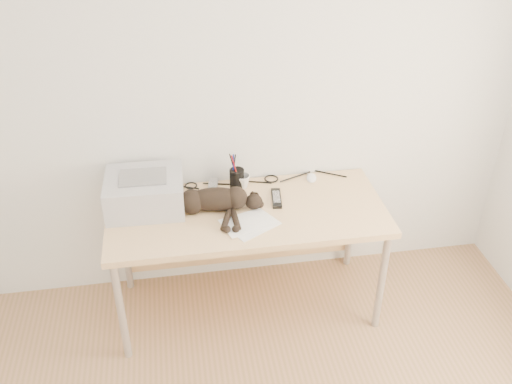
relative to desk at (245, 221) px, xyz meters
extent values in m
plane|color=white|center=(0.00, 0.27, 0.69)|extent=(3.50, 0.00, 3.50)
cube|color=#E3BF85|center=(0.00, -0.09, 0.11)|extent=(1.60, 0.70, 0.04)
cylinder|color=#B1B1B3|center=(-0.75, -0.39, -0.26)|extent=(0.04, 0.04, 0.70)
cylinder|color=#B1B1B3|center=(0.75, -0.39, -0.26)|extent=(0.04, 0.04, 0.70)
cylinder|color=#B1B1B3|center=(-0.75, 0.21, -0.26)|extent=(0.04, 0.04, 0.70)
cylinder|color=#B1B1B3|center=(0.75, 0.21, -0.26)|extent=(0.04, 0.04, 0.70)
cube|color=#E3BF85|center=(0.00, 0.24, -0.21)|extent=(1.48, 0.02, 0.60)
cube|color=#B2B2B7|center=(-0.57, 0.05, 0.23)|extent=(0.45, 0.38, 0.20)
cube|color=black|center=(-0.57, 0.05, 0.24)|extent=(0.37, 0.03, 0.12)
cube|color=gray|center=(-0.57, 0.05, 0.33)|extent=(0.27, 0.19, 0.01)
cube|color=white|center=(0.01, -0.23, 0.14)|extent=(0.33, 0.30, 0.00)
cube|color=white|center=(-0.02, -0.21, 0.14)|extent=(0.31, 0.26, 0.00)
ellipsoid|color=black|center=(-0.17, -0.05, 0.20)|extent=(0.35, 0.17, 0.14)
sphere|color=black|center=(-0.31, -0.04, 0.20)|extent=(0.14, 0.14, 0.14)
ellipsoid|color=black|center=(0.04, -0.08, 0.18)|extent=(0.11, 0.10, 0.09)
cone|color=black|center=(0.04, -0.03, 0.22)|extent=(0.04, 0.05, 0.05)
cone|color=black|center=(0.06, -0.04, 0.21)|extent=(0.04, 0.05, 0.05)
cylinder|color=black|center=(-0.13, -0.18, 0.15)|extent=(0.05, 0.20, 0.03)
cylinder|color=black|center=(-0.08, -0.18, 0.15)|extent=(0.05, 0.20, 0.03)
cylinder|color=black|center=(-0.44, 0.02, 0.15)|extent=(0.21, 0.05, 0.03)
imported|color=white|center=(0.01, 0.17, 0.17)|extent=(0.13, 0.13, 0.08)
cylinder|color=black|center=(-0.02, 0.17, 0.19)|extent=(0.09, 0.09, 0.12)
cylinder|color=#990C0C|center=(-0.04, 0.17, 0.28)|extent=(0.01, 0.01, 0.17)
cylinder|color=navy|center=(-0.01, 0.18, 0.28)|extent=(0.01, 0.01, 0.17)
cylinder|color=black|center=(-0.02, 0.16, 0.28)|extent=(0.01, 0.01, 0.17)
cube|color=gray|center=(-0.17, 0.16, 0.14)|extent=(0.09, 0.20, 0.02)
cube|color=black|center=(0.19, -0.01, 0.14)|extent=(0.08, 0.20, 0.02)
ellipsoid|color=white|center=(0.45, 0.19, 0.15)|extent=(0.09, 0.12, 0.03)
camera|label=1|loc=(-0.38, -2.75, 2.00)|focal=40.00mm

